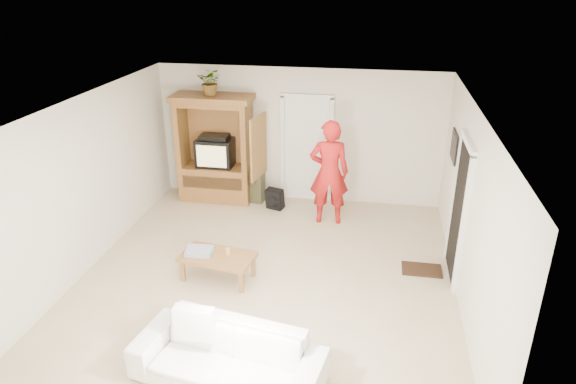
% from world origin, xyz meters
% --- Properties ---
extents(floor, '(6.00, 6.00, 0.00)m').
position_xyz_m(floor, '(0.00, 0.00, 0.00)').
color(floor, tan).
rests_on(floor, ground).
extents(ceiling, '(6.00, 6.00, 0.00)m').
position_xyz_m(ceiling, '(0.00, 0.00, 2.60)').
color(ceiling, white).
rests_on(ceiling, floor).
extents(wall_back, '(5.50, 0.00, 5.50)m').
position_xyz_m(wall_back, '(0.00, 3.00, 1.30)').
color(wall_back, silver).
rests_on(wall_back, floor).
extents(wall_front, '(5.50, 0.00, 5.50)m').
position_xyz_m(wall_front, '(0.00, -3.00, 1.30)').
color(wall_front, silver).
rests_on(wall_front, floor).
extents(wall_left, '(0.00, 6.00, 6.00)m').
position_xyz_m(wall_left, '(-2.75, 0.00, 1.30)').
color(wall_left, silver).
rests_on(wall_left, floor).
extents(wall_right, '(0.00, 6.00, 6.00)m').
position_xyz_m(wall_right, '(2.75, 0.00, 1.30)').
color(wall_right, silver).
rests_on(wall_right, floor).
extents(armoire, '(1.82, 1.14, 2.10)m').
position_xyz_m(armoire, '(-1.58, 2.66, 0.91)').
color(armoire, '#975A2E').
rests_on(armoire, floor).
extents(door_back, '(0.85, 0.05, 2.04)m').
position_xyz_m(door_back, '(0.15, 2.97, 1.02)').
color(door_back, white).
rests_on(door_back, floor).
extents(doorway_right, '(0.05, 0.90, 2.04)m').
position_xyz_m(doorway_right, '(2.73, 0.60, 1.02)').
color(doorway_right, black).
rests_on(doorway_right, floor).
extents(framed_picture, '(0.03, 0.60, 0.48)m').
position_xyz_m(framed_picture, '(2.73, 1.90, 1.60)').
color(framed_picture, black).
rests_on(framed_picture, wall_right).
extents(doormat, '(0.60, 0.40, 0.02)m').
position_xyz_m(doormat, '(2.30, 0.60, 0.01)').
color(doormat, '#382316').
rests_on(doormat, floor).
extents(plant, '(0.47, 0.41, 0.50)m').
position_xyz_m(plant, '(-1.60, 2.63, 2.35)').
color(plant, '#4C7238').
rests_on(plant, armoire).
extents(man, '(0.74, 0.53, 1.91)m').
position_xyz_m(man, '(0.69, 2.01, 0.96)').
color(man, red).
rests_on(man, floor).
extents(sofa, '(2.23, 1.18, 0.62)m').
position_xyz_m(sofa, '(0.03, -2.13, 0.31)').
color(sofa, white).
rests_on(sofa, floor).
extents(coffee_table, '(1.14, 0.73, 0.40)m').
position_xyz_m(coffee_table, '(-0.70, -0.17, 0.35)').
color(coffee_table, olive).
rests_on(coffee_table, floor).
extents(towel, '(0.40, 0.31, 0.08)m').
position_xyz_m(towel, '(-0.98, -0.17, 0.44)').
color(towel, '#E84D93').
rests_on(towel, coffee_table).
extents(candle, '(0.08, 0.08, 0.10)m').
position_xyz_m(candle, '(-0.56, -0.12, 0.45)').
color(candle, tan).
rests_on(candle, coffee_table).
extents(backpack_black, '(0.36, 0.28, 0.40)m').
position_xyz_m(backpack_black, '(-0.36, 2.36, 0.20)').
color(backpack_black, black).
rests_on(backpack_black, floor).
extents(backpack_olive, '(0.37, 0.30, 0.65)m').
position_xyz_m(backpack_olive, '(-0.82, 2.65, 0.32)').
color(backpack_olive, '#47442B').
rests_on(backpack_olive, floor).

